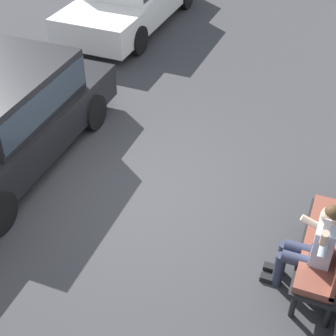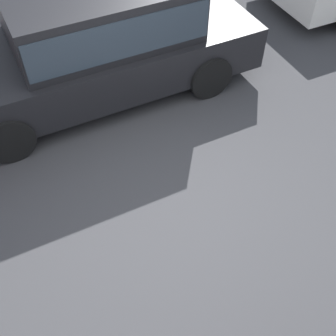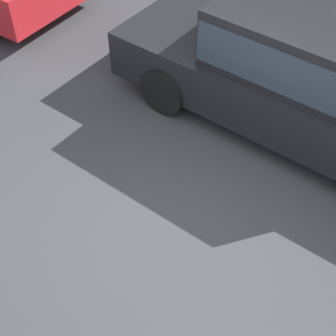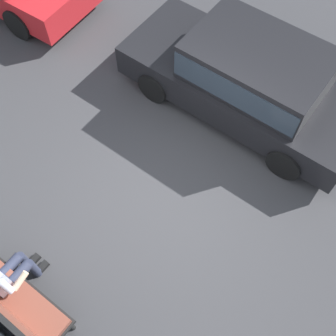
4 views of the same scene
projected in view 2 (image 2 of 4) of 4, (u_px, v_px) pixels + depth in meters
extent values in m
plane|color=#38383A|center=(162.00, 194.00, 4.73)|extent=(60.00, 60.00, 0.00)
cube|color=black|center=(92.00, 57.00, 5.57)|extent=(4.33, 1.72, 0.59)
cube|color=black|center=(99.00, 9.00, 5.15)|extent=(2.25, 1.51, 0.67)
cube|color=#28333D|center=(99.00, 9.00, 5.15)|extent=(2.21, 1.55, 0.47)
cylinder|color=black|center=(9.00, 139.00, 4.88)|extent=(0.61, 0.18, 0.61)
cylinder|color=black|center=(209.00, 77.00, 5.65)|extent=(0.61, 0.18, 0.61)
cylinder|color=black|center=(158.00, 19.00, 6.60)|extent=(0.61, 0.18, 0.61)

